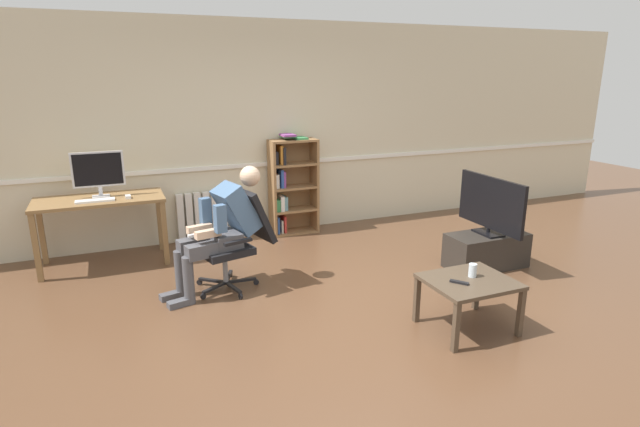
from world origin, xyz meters
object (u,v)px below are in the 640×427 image
(computer_mouse, at_px, (128,197))
(radiator, at_px, (211,216))
(imac_monitor, at_px, (98,171))
(office_chair, at_px, (238,235))
(bookshelf, at_px, (290,185))
(coffee_table, at_px, (469,286))
(drinking_glass, at_px, (473,270))
(person_seated, at_px, (221,227))
(computer_desk, at_px, (100,208))
(spare_remote, at_px, (459,282))
(tv_screen, at_px, (491,204))
(keyboard, at_px, (95,201))
(tv_stand, at_px, (486,250))

(computer_mouse, distance_m, radiator, 1.18)
(imac_monitor, xyz_separation_m, office_chair, (1.21, -1.22, -0.52))
(bookshelf, distance_m, coffee_table, 3.10)
(bookshelf, bearing_deg, drinking_glass, -79.93)
(person_seated, bearing_deg, office_chair, 90.00)
(radiator, bearing_deg, computer_desk, -162.79)
(computer_desk, bearing_deg, office_chair, -42.81)
(office_chair, height_order, spare_remote, office_chair)
(office_chair, height_order, tv_screen, tv_screen)
(computer_desk, height_order, drinking_glass, computer_desk)
(person_seated, relative_size, spare_remote, 7.99)
(person_seated, bearing_deg, bookshelf, 126.75)
(bookshelf, distance_m, office_chair, 1.79)
(computer_desk, xyz_separation_m, person_seated, (1.07, -1.19, -0.00))
(radiator, xyz_separation_m, person_seated, (-0.19, -1.58, 0.33))
(tv_screen, bearing_deg, drinking_glass, 134.57)
(computer_mouse, relative_size, office_chair, 0.10)
(computer_desk, xyz_separation_m, radiator, (1.26, 0.39, -0.34))
(computer_desk, xyz_separation_m, bookshelf, (2.29, 0.29, -0.01))
(radiator, bearing_deg, drinking_glass, -63.29)
(computer_desk, distance_m, radiator, 1.36)
(keyboard, relative_size, drinking_glass, 3.48)
(tv_stand, xyz_separation_m, coffee_table, (-1.09, -1.05, 0.19))
(computer_mouse, distance_m, coffee_table, 3.63)
(radiator, height_order, coffee_table, radiator)
(tv_stand, height_order, coffee_table, coffee_table)
(coffee_table, bearing_deg, office_chair, 133.44)
(computer_mouse, xyz_separation_m, tv_screen, (3.56, -1.59, -0.06))
(computer_desk, distance_m, bookshelf, 2.31)
(imac_monitor, bearing_deg, tv_stand, -24.98)
(coffee_table, bearing_deg, keyboard, 136.92)
(computer_mouse, xyz_separation_m, spare_remote, (2.34, -2.67, -0.32))
(spare_remote, bearing_deg, keyboard, -82.10)
(tv_stand, bearing_deg, person_seated, 169.44)
(office_chair, distance_m, tv_screen, 2.68)
(imac_monitor, bearing_deg, coffee_table, -45.98)
(computer_desk, height_order, radiator, computer_desk)
(computer_mouse, height_order, tv_screen, tv_screen)
(drinking_glass, xyz_separation_m, spare_remote, (-0.18, -0.07, -0.05))
(imac_monitor, distance_m, keyboard, 0.35)
(keyboard, height_order, bookshelf, bookshelf)
(tv_stand, relative_size, tv_screen, 0.90)
(office_chair, distance_m, person_seated, 0.21)
(computer_desk, bearing_deg, keyboard, -104.21)
(computer_desk, height_order, person_seated, person_seated)
(computer_desk, distance_m, tv_stand, 4.24)
(computer_desk, xyz_separation_m, keyboard, (-0.04, -0.14, 0.12))
(coffee_table, bearing_deg, spare_remote, -166.83)
(imac_monitor, relative_size, person_seated, 0.44)
(bookshelf, height_order, person_seated, bookshelf)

